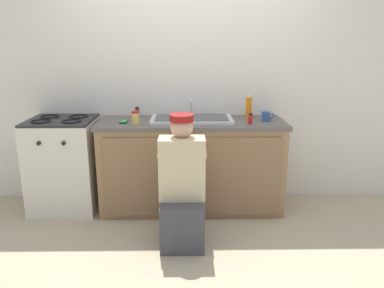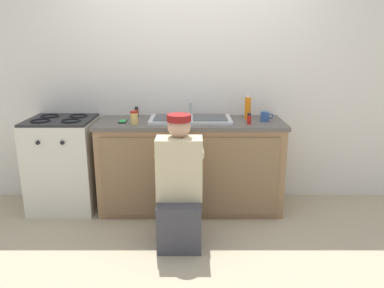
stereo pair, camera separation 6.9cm
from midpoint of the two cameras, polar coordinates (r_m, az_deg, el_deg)
name	(u,v)px [view 1 (the left image)]	position (r m, az deg, el deg)	size (l,w,h in m)	color
ground_plane	(192,219)	(3.72, -0.52, -11.36)	(12.00, 12.00, 0.00)	tan
back_wall	(191,83)	(4.00, -0.63, 9.28)	(6.00, 0.10, 2.50)	silver
counter_cabinet	(192,167)	(3.82, -0.56, -3.52)	(1.80, 0.62, 0.87)	#997551
countertop	(192,123)	(3.71, -0.58, 3.24)	(1.84, 0.62, 0.04)	#5B5651
sink_double_basin	(192,119)	(3.70, -0.59, 3.85)	(0.80, 0.44, 0.19)	silver
stove_range	(65,164)	(4.02, -19.29, -2.93)	(0.65, 0.62, 0.95)	silver
plumber_person	(182,192)	(3.15, -2.15, -7.27)	(0.42, 0.61, 1.10)	#3F3F47
coffee_mug	(266,116)	(3.75, 10.69, 4.17)	(0.13, 0.08, 0.09)	#335699
spice_bottle_red	(250,119)	(3.59, 8.35, 3.84)	(0.04, 0.04, 0.10)	red
cell_phone	(124,122)	(3.70, -10.87, 3.36)	(0.07, 0.14, 0.01)	black
spice_bottle_pepper	(137,112)	(3.93, -8.83, 4.83)	(0.04, 0.04, 0.10)	#513823
soap_bottle_orange	(249,108)	(3.82, 8.12, 5.50)	(0.06, 0.06, 0.25)	orange
condiment_jar	(136,118)	(3.57, -9.15, 3.95)	(0.07, 0.07, 0.13)	#DBB760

